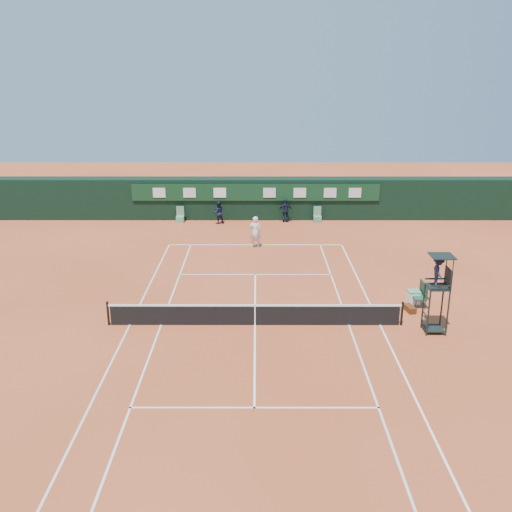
{
  "coord_description": "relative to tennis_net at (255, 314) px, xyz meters",
  "views": [
    {
      "loc": [
        0.07,
        -22.74,
        10.72
      ],
      "look_at": [
        0.04,
        6.0,
        1.2
      ],
      "focal_mm": 40.0,
      "sensor_mm": 36.0,
      "label": 1
    }
  ],
  "objects": [
    {
      "name": "ground",
      "position": [
        0.0,
        0.0,
        -0.51
      ],
      "size": [
        90.0,
        90.0,
        0.0
      ],
      "primitive_type": "plane",
      "color": "#BF532D",
      "rests_on": "ground"
    },
    {
      "name": "tennis_net",
      "position": [
        0.0,
        0.0,
        0.0
      ],
      "size": [
        12.9,
        0.1,
        1.1
      ],
      "color": "black",
      "rests_on": "ground"
    },
    {
      "name": "tennis_bag",
      "position": [
        7.15,
        1.47,
        -0.37
      ],
      "size": [
        0.47,
        0.8,
        0.28
      ],
      "primitive_type": "cube",
      "rotation": [
        0.0,
        0.0,
        0.2
      ],
      "color": "black",
      "rests_on": "ground"
    },
    {
      "name": "umpire_chair",
      "position": [
        7.6,
        -0.64,
        1.95
      ],
      "size": [
        0.96,
        0.95,
        3.42
      ],
      "color": "black",
      "rests_on": "ground"
    },
    {
      "name": "linesman_chair_right",
      "position": [
        4.5,
        17.48,
        -0.19
      ],
      "size": [
        0.55,
        0.5,
        1.15
      ],
      "color": "#598961",
      "rests_on": "ground"
    },
    {
      "name": "player_bench",
      "position": [
        7.83,
        2.29,
        0.09
      ],
      "size": [
        0.56,
        1.2,
        1.1
      ],
      "color": "#1B442C",
      "rests_on": "ground"
    },
    {
      "name": "player",
      "position": [
        -0.01,
        11.42,
        0.48
      ],
      "size": [
        0.74,
        0.5,
        1.99
      ],
      "primitive_type": "imported",
      "rotation": [
        0.0,
        0.0,
        3.11
      ],
      "color": "white",
      "rests_on": "ground"
    },
    {
      "name": "court_lines",
      "position": [
        0.0,
        0.0,
        -0.5
      ],
      "size": [
        11.05,
        23.85,
        0.01
      ],
      "color": "white",
      "rests_on": "ground"
    },
    {
      "name": "cooler",
      "position": [
        7.57,
        2.45,
        -0.18
      ],
      "size": [
        0.57,
        0.57,
        0.65
      ],
      "color": "white",
      "rests_on": "ground"
    },
    {
      "name": "linesman_chair_left",
      "position": [
        -5.5,
        17.48,
        -0.19
      ],
      "size": [
        0.55,
        0.5,
        1.15
      ],
      "color": "#63976D",
      "rests_on": "ground"
    },
    {
      "name": "back_wall",
      "position": [
        0.0,
        18.74,
        1.0
      ],
      "size": [
        40.0,
        1.65,
        3.0
      ],
      "color": "black",
      "rests_on": "ground"
    },
    {
      "name": "tennis_ball",
      "position": [
        -0.45,
        8.0,
        -0.47
      ],
      "size": [
        0.07,
        0.07,
        0.07
      ],
      "primitive_type": "sphere",
      "color": "#DEEB36",
      "rests_on": "ground"
    },
    {
      "name": "ball_kid_left",
      "position": [
        -2.68,
        17.11,
        0.31
      ],
      "size": [
        0.94,
        0.83,
        1.63
      ],
      "primitive_type": "imported",
      "rotation": [
        0.0,
        0.0,
        3.44
      ],
      "color": "black",
      "rests_on": "ground"
    },
    {
      "name": "ball_kid_right",
      "position": [
        2.17,
        17.48,
        0.35
      ],
      "size": [
        1.01,
        0.43,
        1.72
      ],
      "primitive_type": "imported",
      "rotation": [
        0.0,
        0.0,
        3.15
      ],
      "color": "black",
      "rests_on": "ground"
    }
  ]
}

